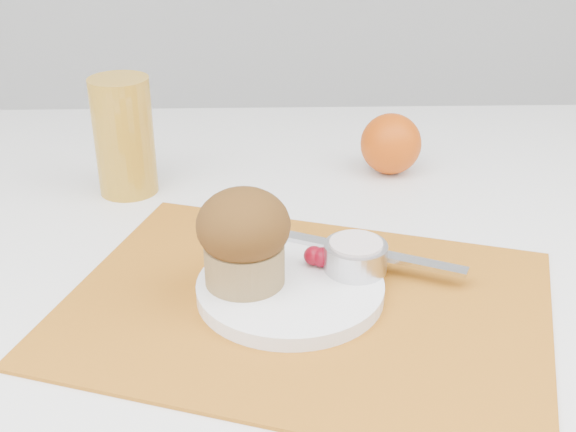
{
  "coord_description": "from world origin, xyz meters",
  "views": [
    {
      "loc": [
        -0.07,
        -0.73,
        1.14
      ],
      "look_at": [
        -0.06,
        -0.06,
        0.8
      ],
      "focal_mm": 45.0,
      "sensor_mm": 36.0,
      "label": 1
    }
  ],
  "objects_px": {
    "orange": "(391,144)",
    "juice_glass": "(124,136)",
    "muffin": "(244,237)",
    "plate": "(290,288)"
  },
  "relations": [
    {
      "from": "orange",
      "to": "juice_glass",
      "type": "bearing_deg",
      "value": -171.5
    },
    {
      "from": "juice_glass",
      "to": "muffin",
      "type": "distance_m",
      "value": 0.3
    },
    {
      "from": "orange",
      "to": "juice_glass",
      "type": "xyz_separation_m",
      "value": [
        -0.34,
        -0.05,
        0.03
      ]
    },
    {
      "from": "plate",
      "to": "orange",
      "type": "xyz_separation_m",
      "value": [
        0.14,
        0.31,
        0.03
      ]
    },
    {
      "from": "plate",
      "to": "juice_glass",
      "type": "bearing_deg",
      "value": 127.9
    },
    {
      "from": "orange",
      "to": "juice_glass",
      "type": "distance_m",
      "value": 0.35
    },
    {
      "from": "plate",
      "to": "orange",
      "type": "relative_size",
      "value": 2.24
    },
    {
      "from": "plate",
      "to": "orange",
      "type": "height_order",
      "value": "orange"
    },
    {
      "from": "orange",
      "to": "muffin",
      "type": "bearing_deg",
      "value": -121.75
    },
    {
      "from": "plate",
      "to": "orange",
      "type": "distance_m",
      "value": 0.34
    }
  ]
}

